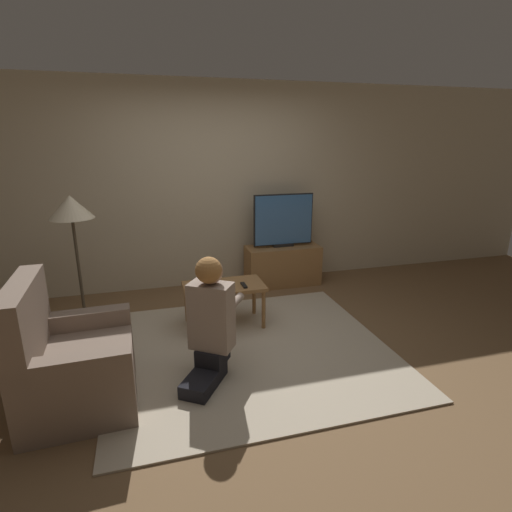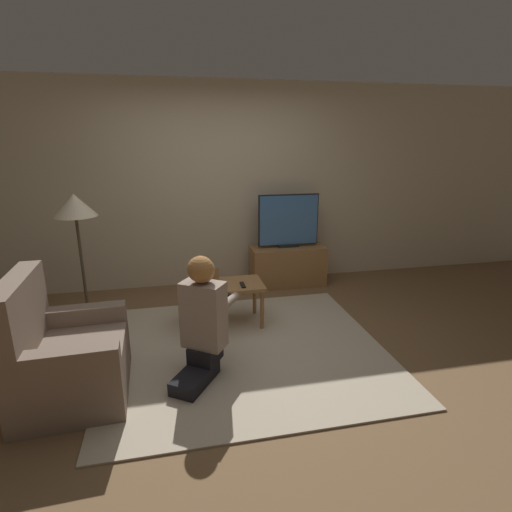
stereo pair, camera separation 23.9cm
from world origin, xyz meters
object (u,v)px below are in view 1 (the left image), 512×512
(person_kneeling, at_px, (210,318))
(tv, at_px, (283,220))
(armchair, at_px, (73,366))
(floor_lamp, at_px, (72,216))
(coffee_table, at_px, (224,290))

(person_kneeling, bearing_deg, tv, -89.95)
(tv, bearing_deg, armchair, -139.12)
(armchair, relative_size, person_kneeling, 0.96)
(tv, bearing_deg, floor_lamp, -163.68)
(tv, distance_m, person_kneeling, 2.34)
(armchair, bearing_deg, tv, -51.49)
(tv, relative_size, person_kneeling, 0.78)
(floor_lamp, distance_m, person_kneeling, 1.79)
(tv, xyz_separation_m, floor_lamp, (-2.40, -0.70, 0.31))
(armchair, distance_m, person_kneeling, 1.06)
(floor_lamp, distance_m, armchair, 1.57)
(armchair, bearing_deg, floor_lamp, 1.62)
(coffee_table, distance_m, armchair, 1.63)
(coffee_table, distance_m, person_kneeling, 0.94)
(floor_lamp, height_order, person_kneeling, floor_lamp)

